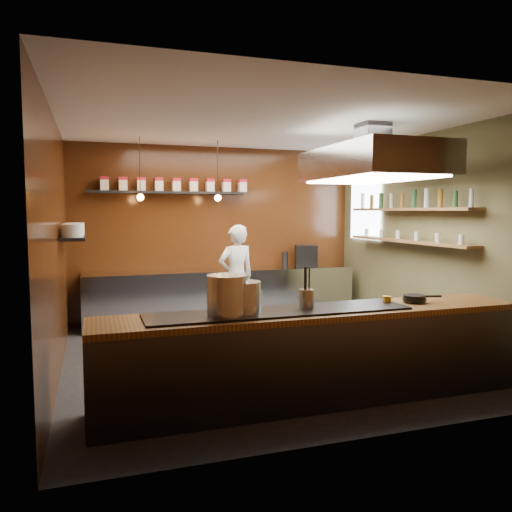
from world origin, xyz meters
name	(u,v)px	position (x,y,z in m)	size (l,w,h in m)	color
floor	(265,356)	(0.00, 0.00, 0.00)	(5.00, 5.00, 0.00)	black
back_wall	(218,233)	(0.00, 2.50, 1.50)	(5.00, 5.00, 0.00)	black
left_wall	(56,246)	(-2.50, 0.00, 1.50)	(5.00, 5.00, 0.00)	black
right_wall	(429,238)	(2.50, 0.00, 1.50)	(5.00, 5.00, 0.00)	brown
ceiling	(265,123)	(0.00, 0.00, 3.00)	(5.00, 5.00, 0.00)	silver
window_pane	(365,211)	(2.45, 1.70, 1.90)	(1.00, 1.00, 0.00)	white
prep_counter	(223,296)	(0.00, 2.17, 0.45)	(4.60, 0.65, 0.90)	silver
pass_counter	(317,355)	(0.00, -1.60, 0.47)	(4.40, 0.72, 0.94)	#38383D
tin_shelf	(167,193)	(-0.90, 2.36, 2.20)	(2.60, 0.26, 0.04)	black
plate_shelf	(74,237)	(-2.34, 1.00, 1.55)	(0.30, 1.40, 0.04)	black
bottle_shelf_upper	(408,209)	(2.34, 0.30, 1.92)	(0.26, 2.80, 0.04)	brown
bottle_shelf_lower	(407,241)	(2.34, 0.30, 1.45)	(0.26, 2.80, 0.04)	brown
extractor_hood	(372,163)	(1.30, -0.40, 2.51)	(1.20, 2.00, 0.72)	#38383D
pendant_left	(140,194)	(-1.40, 1.70, 2.15)	(0.10, 0.10, 0.95)	black
pendant_right	(218,195)	(-0.20, 1.70, 2.15)	(0.10, 0.10, 0.95)	black
storage_tins	(176,185)	(-0.75, 2.36, 2.33)	(2.43, 0.13, 0.22)	beige
plate_stacks	(73,229)	(-2.34, 1.00, 1.65)	(0.26, 1.16, 0.16)	silver
bottles	(408,200)	(2.34, 0.30, 2.06)	(0.06, 2.66, 0.24)	silver
wine_glasses	(407,235)	(2.34, 0.30, 1.53)	(0.07, 2.37, 0.13)	silver
stockpot_large	(228,295)	(-0.93, -1.64, 1.13)	(0.38, 0.38, 0.37)	silver
stockpot_small	(244,298)	(-0.78, -1.64, 1.09)	(0.32, 0.32, 0.30)	#B7BABE
utensil_crock	(307,299)	(-0.11, -1.58, 1.03)	(0.15, 0.15, 0.19)	#B0B2B7
frying_pan	(415,298)	(1.15, -1.57, 0.97)	(0.41, 0.25, 0.06)	black
butter_jar	(387,300)	(0.83, -1.53, 0.96)	(0.09, 0.09, 0.08)	yellow
espresso_machine	(306,256)	(1.56, 2.22, 1.09)	(0.38, 0.36, 0.38)	black
chef	(236,277)	(0.09, 1.66, 0.84)	(0.61, 0.40, 1.67)	silver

